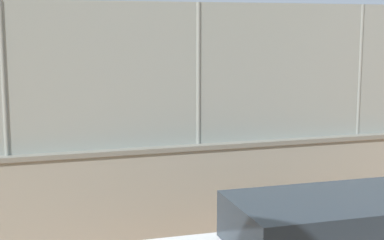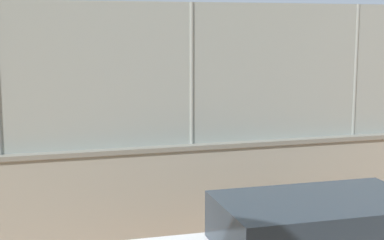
{
  "view_description": "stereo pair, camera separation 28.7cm",
  "coord_description": "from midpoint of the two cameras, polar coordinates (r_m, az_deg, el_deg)",
  "views": [
    {
      "loc": [
        5.68,
        20.66,
        3.69
      ],
      "look_at": [
        0.91,
        5.17,
        1.14
      ],
      "focal_mm": 54.5,
      "sensor_mm": 36.0,
      "label": 1
    },
    {
      "loc": [
        5.41,
        20.74,
        3.69
      ],
      "look_at": [
        0.91,
        5.17,
        1.14
      ],
      "focal_mm": 54.5,
      "sensor_mm": 36.0,
      "label": 2
    }
  ],
  "objects": [
    {
      "name": "perimeter_wall",
      "position": [
        11.51,
        14.96,
        -5.55
      ],
      "size": [
        32.01,
        0.54,
        1.73
      ],
      "color": "gray",
      "rests_on": "ground_plane"
    },
    {
      "name": "player_baseline_waiting",
      "position": [
        24.2,
        4.29,
        2.18
      ],
      "size": [
        0.69,
        1.17,
        1.47
      ],
      "color": "#591919",
      "rests_on": "ground_plane"
    },
    {
      "name": "fence_panel_on_wall",
      "position": [
        11.18,
        15.38,
        4.72
      ],
      "size": [
        31.43,
        0.17,
        2.39
      ],
      "color": "gray",
      "rests_on": "perimeter_wall"
    },
    {
      "name": "ground_plane",
      "position": [
        21.75,
        -2.1,
        -0.85
      ],
      "size": [
        260.0,
        260.0,
        0.0
      ],
      "primitive_type": "plane",
      "color": "#B27247"
    },
    {
      "name": "player_crossing_court",
      "position": [
        22.47,
        -17.8,
        1.38
      ],
      "size": [
        0.72,
        1.19,
        1.54
      ],
      "color": "#B2B2B2",
      "rests_on": "ground_plane"
    },
    {
      "name": "sports_ball",
      "position": [
        15.18,
        -2.6,
        -0.63
      ],
      "size": [
        0.08,
        0.08,
        0.08
      ],
      "primitive_type": "sphere",
      "color": "#3399D8"
    },
    {
      "name": "player_foreground_swinging",
      "position": [
        17.45,
        -4.78,
        -0.45
      ],
      "size": [
        1.14,
        0.68,
        1.47
      ],
      "color": "#B2B2B2",
      "rests_on": "ground_plane"
    }
  ]
}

